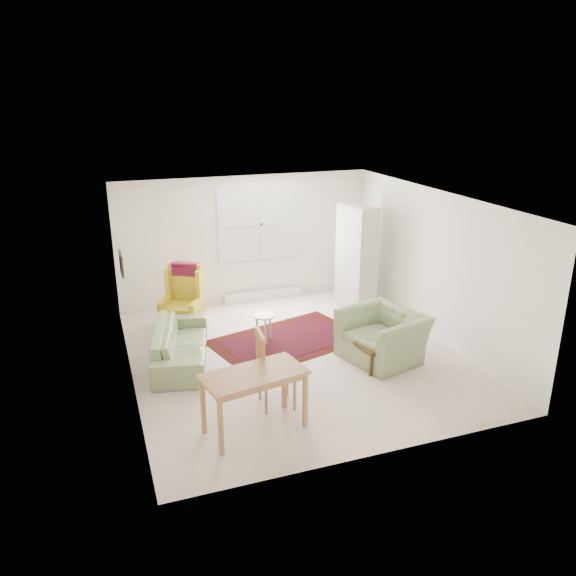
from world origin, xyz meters
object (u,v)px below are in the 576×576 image
object	(u,v)px
armchair	(383,331)
desk_chair	(277,368)
sofa	(180,337)
stool	(264,328)
coffee_table	(374,356)
wingback_chair	(181,298)
desk	(255,402)
cabinet	(357,257)

from	to	relation	value
armchair	desk_chair	distance (m)	2.14
sofa	armchair	bearing A→B (deg)	-95.33
armchair	stool	distance (m)	1.99
sofa	coffee_table	distance (m)	2.99
stool	wingback_chair	bearing A→B (deg)	137.95
coffee_table	stool	xyz separation A→B (m)	(-1.29, 1.48, 0.05)
desk	desk_chair	xyz separation A→B (m)	(0.45, 0.47, 0.15)
sofa	armchair	xyz separation A→B (m)	(2.98, -0.98, 0.06)
sofa	desk	xyz separation A→B (m)	(0.54, -2.21, -0.00)
coffee_table	desk_chair	distance (m)	1.85
wingback_chair	stool	world-z (taller)	wingback_chair
cabinet	desk_chair	distance (m)	4.02
cabinet	desk_chair	bearing A→B (deg)	-142.53
sofa	desk_chair	world-z (taller)	desk_chair
desk	sofa	bearing A→B (deg)	103.77
armchair	desk_chair	xyz separation A→B (m)	(-2.00, -0.77, 0.08)
cabinet	desk	bearing A→B (deg)	-142.87
sofa	armchair	distance (m)	3.14
armchair	cabinet	world-z (taller)	cabinet
sofa	stool	xyz separation A→B (m)	(1.44, 0.26, -0.15)
coffee_table	desk_chair	world-z (taller)	desk_chair
stool	cabinet	xyz separation A→B (m)	(2.18, 1.00, 0.76)
cabinet	wingback_chair	bearing A→B (deg)	167.40
stool	cabinet	distance (m)	2.51
wingback_chair	desk_chair	size ratio (longest dim) A/B	1.04
armchair	cabinet	size ratio (longest dim) A/B	0.59
wingback_chair	stool	distance (m)	1.63
coffee_table	cabinet	distance (m)	2.75
sofa	desk	size ratio (longest dim) A/B	1.58
wingback_chair	sofa	bearing A→B (deg)	-71.11
coffee_table	stool	distance (m)	1.96
wingback_chair	cabinet	size ratio (longest dim) A/B	0.56
armchair	desk	world-z (taller)	armchair
stool	desk	xyz separation A→B (m)	(-0.90, -2.47, 0.15)
stool	cabinet	bearing A→B (deg)	24.65
wingback_chair	coffee_table	distance (m)	3.58
coffee_table	desk	bearing A→B (deg)	-155.55
desk_chair	wingback_chair	bearing A→B (deg)	18.30
coffee_table	sofa	bearing A→B (deg)	155.96
armchair	stool	world-z (taller)	armchair
coffee_table	cabinet	xyz separation A→B (m)	(0.89, 2.48, 0.80)
sofa	stool	world-z (taller)	sofa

